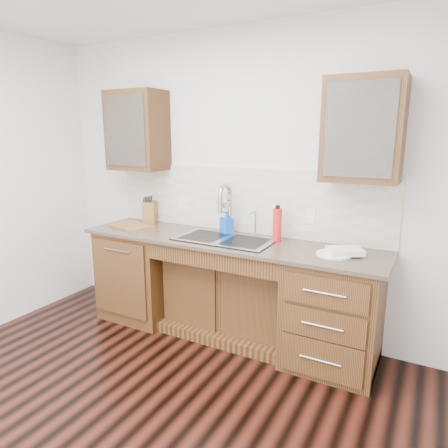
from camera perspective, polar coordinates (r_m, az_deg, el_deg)
The scene contains 24 objects.
ground at distance 2.86m, azimuth -15.33°, elevation -28.12°, with size 4.00×3.50×0.10m, color #33120C.
wall_back at distance 3.69m, azimuth 2.97°, elevation 5.77°, with size 4.00×0.10×2.70m, color white.
base_cabinet_left at distance 4.11m, azimuth -11.55°, elevation -6.80°, with size 0.70×0.62×0.88m, color #593014.
base_cabinet_center at distance 3.71m, azimuth 0.97°, elevation -10.19°, with size 1.20×0.44×0.70m, color #593014.
base_cabinet_right at distance 3.30m, azimuth 15.34°, elevation -12.01°, with size 0.70×0.62×0.88m, color #593014.
countertop at distance 3.44m, azimuth 0.20°, elevation -2.43°, with size 2.70×0.65×0.03m, color #84705B.
backsplash at distance 3.65m, azimuth 2.54°, elevation 3.41°, with size 2.70×0.02×0.59m, color beige.
sink at distance 3.45m, azimuth 0.08°, elevation -3.61°, with size 0.84×0.46×0.19m, color #9E9EA5.
faucet at distance 3.61m, azimuth 0.83°, elevation 1.79°, with size 0.04×0.04×0.40m, color #999993.
filter_tap at distance 3.53m, azimuth 4.50°, elevation 0.17°, with size 0.02×0.02×0.24m, color #999993.
upper_cabinet_left at distance 4.05m, azimuth -12.26°, elevation 12.88°, with size 0.55×0.34×0.75m, color #593014.
upper_cabinet_right at distance 3.13m, azimuth 19.31°, elevation 12.55°, with size 0.55×0.34×0.75m, color #593014.
outlet_left at distance 3.98m, azimuth -6.02°, elevation 2.89°, with size 0.08×0.01×0.12m, color white.
outlet_right at distance 3.43m, azimuth 12.25°, elevation 1.06°, with size 0.08×0.01×0.12m, color white.
soap_bottle at distance 3.60m, azimuth 0.39°, elevation 0.20°, with size 0.09×0.10×0.21m, color blue.
water_bottle at distance 3.38m, azimuth 7.61°, elevation -0.15°, with size 0.08×0.08×0.28m, color red.
plate at distance 3.11m, azimuth 15.42°, elevation -4.18°, with size 0.26×0.26×0.01m, color white.
dish_towel at distance 3.12m, azimuth 16.90°, elevation -3.70°, with size 0.25×0.18×0.04m, color silver.
knife_block at distance 4.14m, azimuth -10.44°, elevation 1.73°, with size 0.12×0.20×0.22m, color olive.
cutting_board at distance 3.99m, azimuth -13.13°, elevation -0.28°, with size 0.40×0.28×0.02m, color brown.
cup_left_a at distance 4.15m, azimuth -13.86°, elevation 12.01°, with size 0.11×0.11×0.09m, color white.
cup_left_b at distance 3.98m, azimuth -11.06°, elevation 12.11°, with size 0.09×0.09×0.09m, color white.
cup_right_a at distance 3.14m, azimuth 17.72°, elevation 11.65°, with size 0.11×0.11×0.09m, color white.
cup_right_b at distance 3.11m, azimuth 21.30°, elevation 11.48°, with size 0.11×0.11×0.10m, color silver.
Camera 1 is at (1.57, -1.50, 1.80)m, focal length 32.00 mm.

